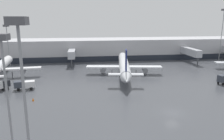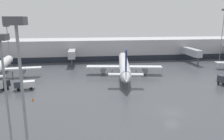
{
  "view_description": "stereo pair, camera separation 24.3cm",
  "coord_description": "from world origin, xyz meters",
  "px_view_note": "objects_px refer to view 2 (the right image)",
  "views": [
    {
      "loc": [
        -17.04,
        -37.66,
        17.8
      ],
      "look_at": [
        -8.49,
        25.13,
        3.0
      ],
      "focal_mm": 35.0,
      "sensor_mm": 36.0,
      "label": 1
    },
    {
      "loc": [
        -16.8,
        -37.69,
        17.8
      ],
      "look_at": [
        -8.49,
        25.13,
        3.0
      ],
      "focal_mm": 35.0,
      "sensor_mm": 36.0,
      "label": 2
    }
  ],
  "objects_px": {
    "apron_light_mast_3": "(224,21)",
    "service_truck_2": "(25,84)",
    "service_truck_0": "(224,79)",
    "apron_light_mast_2": "(19,56)",
    "apron_light_mast_4": "(2,59)",
    "parked_jet_2": "(124,65)",
    "apron_light_mast_1": "(7,33)",
    "traffic_cone_3": "(33,99)"
  },
  "relations": [
    {
      "from": "parked_jet_2",
      "to": "apron_light_mast_1",
      "type": "bearing_deg",
      "value": 73.51
    },
    {
      "from": "apron_light_mast_3",
      "to": "apron_light_mast_4",
      "type": "height_order",
      "value": "apron_light_mast_3"
    },
    {
      "from": "service_truck_0",
      "to": "apron_light_mast_4",
      "type": "height_order",
      "value": "apron_light_mast_4"
    },
    {
      "from": "service_truck_0",
      "to": "apron_light_mast_2",
      "type": "bearing_deg",
      "value": 16.24
    },
    {
      "from": "apron_light_mast_3",
      "to": "apron_light_mast_2",
      "type": "bearing_deg",
      "value": -134.79
    },
    {
      "from": "traffic_cone_3",
      "to": "apron_light_mast_1",
      "type": "bearing_deg",
      "value": 112.68
    },
    {
      "from": "parked_jet_2",
      "to": "service_truck_2",
      "type": "relative_size",
      "value": 7.71
    },
    {
      "from": "service_truck_2",
      "to": "apron_light_mast_4",
      "type": "relative_size",
      "value": 0.32
    },
    {
      "from": "apron_light_mast_3",
      "to": "service_truck_0",
      "type": "bearing_deg",
      "value": -121.52
    },
    {
      "from": "service_truck_2",
      "to": "apron_light_mast_2",
      "type": "relative_size",
      "value": 0.29
    },
    {
      "from": "apron_light_mast_1",
      "to": "apron_light_mast_4",
      "type": "relative_size",
      "value": 0.98
    },
    {
      "from": "parked_jet_2",
      "to": "traffic_cone_3",
      "type": "relative_size",
      "value": 51.04
    },
    {
      "from": "apron_light_mast_2",
      "to": "apron_light_mast_3",
      "type": "distance_m",
      "value": 94.41
    },
    {
      "from": "service_truck_0",
      "to": "apron_light_mast_1",
      "type": "height_order",
      "value": "apron_light_mast_1"
    },
    {
      "from": "apron_light_mast_3",
      "to": "apron_light_mast_4",
      "type": "distance_m",
      "value": 92.87
    },
    {
      "from": "service_truck_0",
      "to": "traffic_cone_3",
      "type": "relative_size",
      "value": 6.12
    },
    {
      "from": "service_truck_2",
      "to": "apron_light_mast_4",
      "type": "height_order",
      "value": "apron_light_mast_4"
    },
    {
      "from": "traffic_cone_3",
      "to": "apron_light_mast_2",
      "type": "height_order",
      "value": "apron_light_mast_2"
    },
    {
      "from": "apron_light_mast_4",
      "to": "apron_light_mast_1",
      "type": "bearing_deg",
      "value": 107.06
    },
    {
      "from": "traffic_cone_3",
      "to": "parked_jet_2",
      "type": "bearing_deg",
      "value": 40.67
    },
    {
      "from": "service_truck_0",
      "to": "apron_light_mast_1",
      "type": "xyz_separation_m",
      "value": [
        -67.57,
        34.42,
        11.23
      ]
    },
    {
      "from": "parked_jet_2",
      "to": "apron_light_mast_4",
      "type": "relative_size",
      "value": 2.5
    },
    {
      "from": "service_truck_0",
      "to": "service_truck_2",
      "type": "distance_m",
      "value": 54.35
    },
    {
      "from": "service_truck_0",
      "to": "traffic_cone_3",
      "type": "distance_m",
      "value": 50.9
    },
    {
      "from": "service_truck_0",
      "to": "apron_light_mast_3",
      "type": "relative_size",
      "value": 0.22
    },
    {
      "from": "service_truck_2",
      "to": "apron_light_mast_4",
      "type": "bearing_deg",
      "value": 90.38
    },
    {
      "from": "service_truck_0",
      "to": "traffic_cone_3",
      "type": "xyz_separation_m",
      "value": [
        -50.47,
        -6.49,
        -1.07
      ]
    },
    {
      "from": "parked_jet_2",
      "to": "apron_light_mast_1",
      "type": "xyz_separation_m",
      "value": [
        -41.74,
        19.76,
        9.62
      ]
    },
    {
      "from": "apron_light_mast_1",
      "to": "apron_light_mast_4",
      "type": "bearing_deg",
      "value": -72.94
    },
    {
      "from": "apron_light_mast_4",
      "to": "service_truck_2",
      "type": "bearing_deg",
      "value": 100.53
    },
    {
      "from": "apron_light_mast_3",
      "to": "apron_light_mast_1",
      "type": "bearing_deg",
      "value": -179.82
    },
    {
      "from": "service_truck_0",
      "to": "parked_jet_2",
      "type": "bearing_deg",
      "value": -48.87
    },
    {
      "from": "apron_light_mast_1",
      "to": "apron_light_mast_2",
      "type": "relative_size",
      "value": 0.88
    },
    {
      "from": "service_truck_0",
      "to": "apron_light_mast_1",
      "type": "distance_m",
      "value": 76.66
    },
    {
      "from": "service_truck_0",
      "to": "apron_light_mast_1",
      "type": "bearing_deg",
      "value": -46.28
    },
    {
      "from": "parked_jet_2",
      "to": "service_truck_2",
      "type": "bearing_deg",
      "value": 122.43
    },
    {
      "from": "apron_light_mast_3",
      "to": "service_truck_2",
      "type": "bearing_deg",
      "value": -156.75
    },
    {
      "from": "parked_jet_2",
      "to": "apron_light_mast_2",
      "type": "relative_size",
      "value": 2.22
    },
    {
      "from": "parked_jet_2",
      "to": "service_truck_0",
      "type": "relative_size",
      "value": 8.34
    },
    {
      "from": "service_truck_2",
      "to": "apron_light_mast_1",
      "type": "xyz_separation_m",
      "value": [
        -13.27,
        32.19,
        11.26
      ]
    },
    {
      "from": "apron_light_mast_1",
      "to": "service_truck_2",
      "type": "bearing_deg",
      "value": -67.6
    },
    {
      "from": "service_truck_0",
      "to": "apron_light_mast_3",
      "type": "distance_m",
      "value": 43.58
    }
  ]
}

